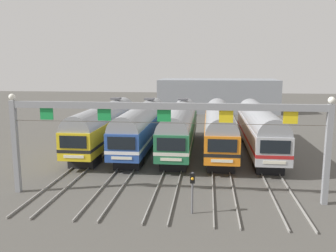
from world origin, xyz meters
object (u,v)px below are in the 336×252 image
object	(u,v)px
commuter_train_orange	(219,126)
yard_signal_mast	(192,185)
commuter_train_blue	(142,125)
commuter_train_green	(180,126)
commuter_train_stainless	(259,127)
commuter_train_yellow	(104,124)
catenary_gantry	(164,121)

from	to	relation	value
commuter_train_orange	yard_signal_mast	world-z (taller)	commuter_train_orange
commuter_train_blue	commuter_train_green	world-z (taller)	same
commuter_train_stainless	yard_signal_mast	size ratio (longest dim) A/B	6.99
commuter_train_blue	commuter_train_stainless	world-z (taller)	commuter_train_blue
commuter_train_blue	commuter_train_yellow	bearing A→B (deg)	180.00
commuter_train_green	catenary_gantry	bearing A→B (deg)	-90.00
commuter_train_yellow	commuter_train_blue	distance (m)	4.01
commuter_train_yellow	catenary_gantry	bearing A→B (deg)	-59.27
commuter_train_stainless	commuter_train_blue	bearing A→B (deg)	179.98
commuter_train_blue	catenary_gantry	bearing A→B (deg)	-73.45
commuter_train_orange	catenary_gantry	xyz separation A→B (m)	(-4.01, -13.49, 2.55)
commuter_train_yellow	commuter_train_orange	size ratio (longest dim) A/B	1.00
commuter_train_yellow	commuter_train_orange	bearing A→B (deg)	-0.02
commuter_train_yellow	yard_signal_mast	size ratio (longest dim) A/B	6.99
commuter_train_yellow	catenary_gantry	world-z (taller)	catenary_gantry
commuter_train_stainless	yard_signal_mast	world-z (taller)	commuter_train_stainless
commuter_train_orange	catenary_gantry	size ratio (longest dim) A/B	0.85
commuter_train_stainless	catenary_gantry	xyz separation A→B (m)	(-8.02, -13.49, 2.55)
commuter_train_green	commuter_train_orange	xyz separation A→B (m)	(4.01, -0.00, -0.00)
commuter_train_stainless	catenary_gantry	distance (m)	15.91
commuter_train_blue	catenary_gantry	xyz separation A→B (m)	(4.01, -13.50, 2.55)
commuter_train_stainless	yard_signal_mast	bearing A→B (deg)	-110.67
commuter_train_green	commuter_train_orange	size ratio (longest dim) A/B	1.00
commuter_train_blue	commuter_train_orange	world-z (taller)	commuter_train_blue
commuter_train_blue	yard_signal_mast	xyz separation A→B (m)	(6.02, -15.95, -0.87)
catenary_gantry	yard_signal_mast	xyz separation A→B (m)	(2.01, -2.45, -3.42)
yard_signal_mast	commuter_train_orange	bearing A→B (deg)	82.83
commuter_train_orange	commuter_train_stainless	size ratio (longest dim) A/B	1.00
catenary_gantry	commuter_train_yellow	bearing A→B (deg)	120.73
commuter_train_blue	catenary_gantry	distance (m)	14.31
commuter_train_yellow	commuter_train_orange	xyz separation A→B (m)	(12.03, -0.00, -0.00)
yard_signal_mast	commuter_train_blue	bearing A→B (deg)	110.67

